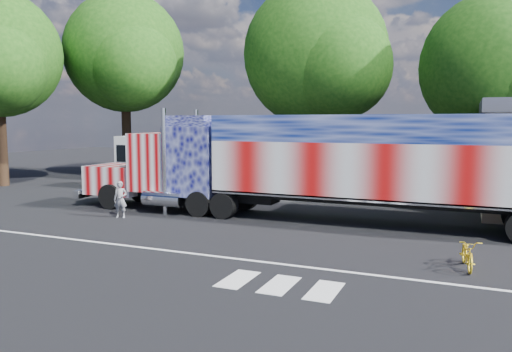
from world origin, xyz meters
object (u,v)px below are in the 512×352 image
at_px(tree_ne_a, 498,67).
at_px(tree_nw_a, 126,53).
at_px(coach_bus, 204,163).
at_px(tree_n_mid, 318,55).
at_px(bicycle, 468,253).
at_px(woman, 120,199).
at_px(semi_truck, 323,163).

xyz_separation_m(tree_ne_a, tree_nw_a, (-25.40, -2.61, 1.81)).
distance_m(coach_bus, tree_nw_a, 13.01).
height_order(tree_n_mid, tree_nw_a, tree_n_mid).
bearing_deg(tree_ne_a, bicycle, -94.01).
bearing_deg(bicycle, tree_n_mid, 109.04).
distance_m(woman, tree_n_mid, 19.55).
bearing_deg(coach_bus, woman, -86.00).
height_order(tree_ne_a, tree_nw_a, tree_nw_a).
bearing_deg(coach_bus, bicycle, -36.68).
relative_size(woman, tree_nw_a, 0.12).
relative_size(coach_bus, tree_ne_a, 0.95).
distance_m(tree_ne_a, tree_nw_a, 25.59).
xyz_separation_m(coach_bus, tree_n_mid, (4.47, 8.70, 7.20)).
relative_size(coach_bus, tree_nw_a, 0.82).
distance_m(semi_truck, tree_n_mid, 16.52).
bearing_deg(bicycle, semi_truck, 129.66).
distance_m(bicycle, tree_ne_a, 19.87).
distance_m(semi_truck, tree_ne_a, 15.93).
xyz_separation_m(semi_truck, bicycle, (5.77, -5.16, -2.04)).
height_order(semi_truck, woman, semi_truck).
bearing_deg(tree_nw_a, coach_bus, -27.78).
distance_m(woman, tree_nw_a, 18.87).
bearing_deg(semi_truck, woman, -161.26).
distance_m(semi_truck, woman, 9.00).
bearing_deg(coach_bus, semi_truck, -32.98).
height_order(semi_truck, coach_bus, semi_truck).
height_order(woman, tree_nw_a, tree_nw_a).
relative_size(coach_bus, bicycle, 6.73).
height_order(bicycle, tree_n_mid, tree_n_mid).
distance_m(coach_bus, tree_ne_a, 18.65).
height_order(woman, bicycle, woman).
height_order(woman, tree_n_mid, tree_n_mid).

